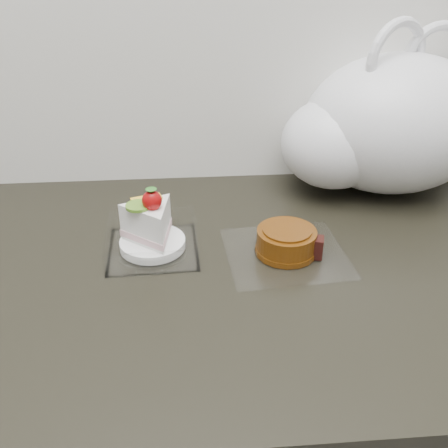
% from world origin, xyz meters
% --- Properties ---
extents(cake_tray, '(0.14, 0.14, 0.11)m').
position_xyz_m(cake_tray, '(-0.08, 1.73, 0.93)').
color(cake_tray, white).
rests_on(cake_tray, counter).
extents(mooncake_wrap, '(0.19, 0.18, 0.04)m').
position_xyz_m(mooncake_wrap, '(0.13, 1.71, 0.92)').
color(mooncake_wrap, white).
rests_on(mooncake_wrap, counter).
extents(plastic_bag, '(0.44, 0.36, 0.32)m').
position_xyz_m(plastic_bag, '(0.34, 1.92, 1.02)').
color(plastic_bag, white).
rests_on(plastic_bag, counter).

